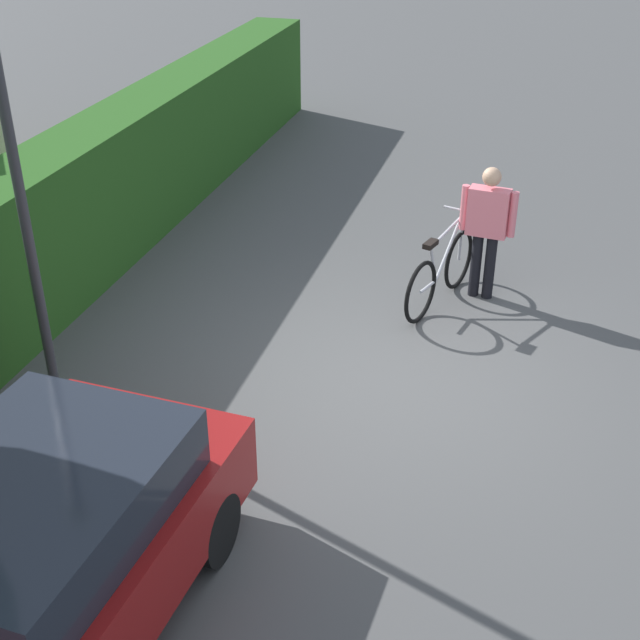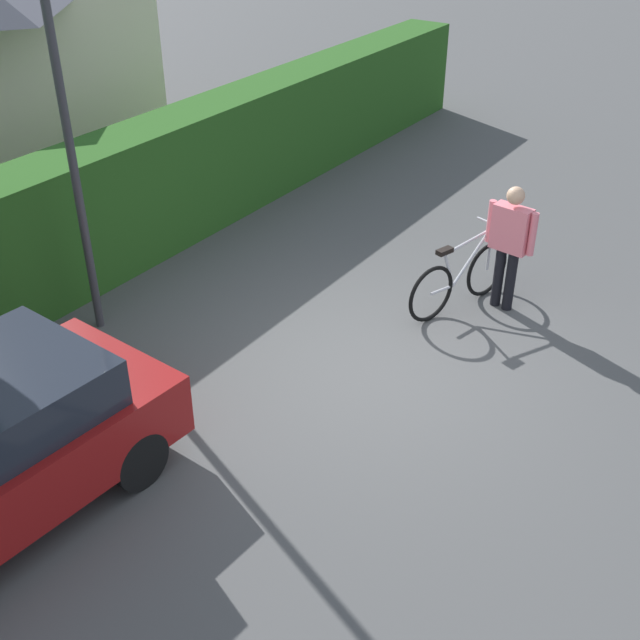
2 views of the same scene
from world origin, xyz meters
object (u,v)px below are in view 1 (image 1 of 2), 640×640
Objects in this scene: bicycle at (441,272)px; street_lamp at (3,104)px; person_rider at (487,223)px; parked_car_near at (19,581)px.

street_lamp is (-2.90, 3.48, 2.52)m from bicycle.
bicycle is 0.37× the size of street_lamp.
person_rider is at bearing -54.99° from bicycle.
bicycle is 0.79m from person_rider.
bicycle is 5.18m from street_lamp.
person_rider is (6.17, -2.34, 0.24)m from parked_car_near.
parked_car_near is 2.38× the size of bicycle.
parked_car_near is at bearing -151.41° from street_lamp.
parked_car_near is at bearing 162.22° from bicycle.
parked_car_near is 6.15m from bicycle.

